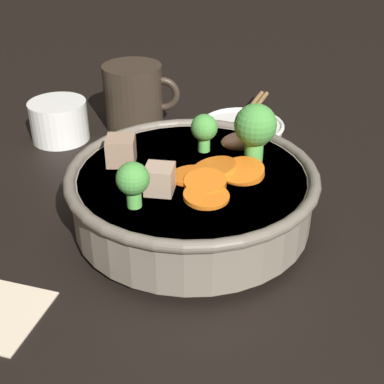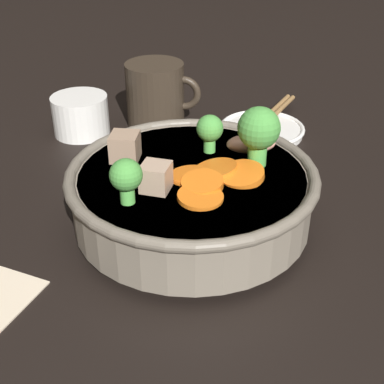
{
  "view_description": "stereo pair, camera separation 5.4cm",
  "coord_description": "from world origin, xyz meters",
  "px_view_note": "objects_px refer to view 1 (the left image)",
  "views": [
    {
      "loc": [
        0.03,
        -0.46,
        0.32
      ],
      "look_at": [
        0.0,
        0.0,
        0.04
      ],
      "focal_mm": 50.0,
      "sensor_mm": 36.0,
      "label": 1
    },
    {
      "loc": [
        0.08,
        -0.46,
        0.32
      ],
      "look_at": [
        0.0,
        0.0,
        0.04
      ],
      "focal_mm": 50.0,
      "sensor_mm": 36.0,
      "label": 2
    }
  ],
  "objects_px": {
    "chopsticks_pair": "(243,121)",
    "dark_mug": "(134,96)",
    "side_saucer": "(242,127)",
    "tea_cup": "(59,120)",
    "stirfry_bowl": "(193,190)"
  },
  "relations": [
    {
      "from": "chopsticks_pair",
      "to": "dark_mug",
      "type": "bearing_deg",
      "value": 175.99
    },
    {
      "from": "side_saucer",
      "to": "tea_cup",
      "type": "bearing_deg",
      "value": -171.1
    },
    {
      "from": "chopsticks_pair",
      "to": "side_saucer",
      "type": "bearing_deg",
      "value": 75.96
    },
    {
      "from": "side_saucer",
      "to": "tea_cup",
      "type": "xyz_separation_m",
      "value": [
        -0.25,
        -0.04,
        0.02
      ]
    },
    {
      "from": "tea_cup",
      "to": "chopsticks_pair",
      "type": "xyz_separation_m",
      "value": [
        0.25,
        0.04,
        -0.01
      ]
    },
    {
      "from": "tea_cup",
      "to": "dark_mug",
      "type": "height_order",
      "value": "dark_mug"
    },
    {
      "from": "dark_mug",
      "to": "chopsticks_pair",
      "type": "bearing_deg",
      "value": -4.01
    },
    {
      "from": "side_saucer",
      "to": "dark_mug",
      "type": "distance_m",
      "value": 0.16
    },
    {
      "from": "side_saucer",
      "to": "chopsticks_pair",
      "type": "xyz_separation_m",
      "value": [
        -0.0,
        -0.0,
        0.01
      ]
    },
    {
      "from": "tea_cup",
      "to": "dark_mug",
      "type": "distance_m",
      "value": 0.11
    },
    {
      "from": "side_saucer",
      "to": "chopsticks_pair",
      "type": "bearing_deg",
      "value": -104.04
    },
    {
      "from": "dark_mug",
      "to": "chopsticks_pair",
      "type": "relative_size",
      "value": 0.48
    },
    {
      "from": "side_saucer",
      "to": "dark_mug",
      "type": "height_order",
      "value": "dark_mug"
    },
    {
      "from": "chopsticks_pair",
      "to": "tea_cup",
      "type": "bearing_deg",
      "value": -171.1
    },
    {
      "from": "stirfry_bowl",
      "to": "dark_mug",
      "type": "xyz_separation_m",
      "value": [
        -0.1,
        0.25,
        0.0
      ]
    }
  ]
}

